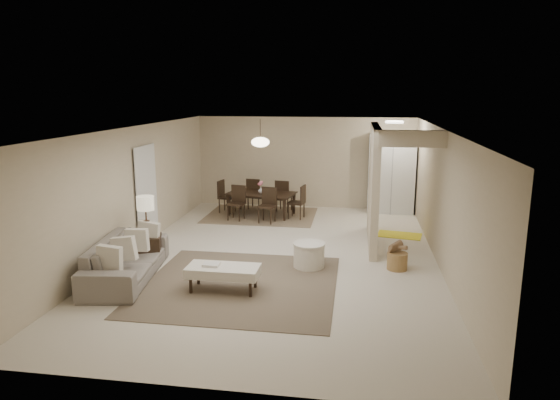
% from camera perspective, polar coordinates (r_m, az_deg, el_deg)
% --- Properties ---
extents(floor, '(9.00, 9.00, 0.00)m').
position_cam_1_polar(floor, '(9.84, -0.03, -6.55)').
color(floor, beige).
rests_on(floor, ground).
extents(ceiling, '(9.00, 9.00, 0.00)m').
position_cam_1_polar(ceiling, '(9.33, -0.03, 8.14)').
color(ceiling, white).
rests_on(ceiling, back_wall).
extents(back_wall, '(6.00, 0.00, 6.00)m').
position_cam_1_polar(back_wall, '(13.91, 2.82, 4.31)').
color(back_wall, '#C4B394').
rests_on(back_wall, floor).
extents(left_wall, '(0.00, 9.00, 9.00)m').
position_cam_1_polar(left_wall, '(10.39, -16.61, 1.09)').
color(left_wall, '#C4B394').
rests_on(left_wall, floor).
extents(right_wall, '(0.00, 9.00, 9.00)m').
position_cam_1_polar(right_wall, '(9.53, 18.10, 0.01)').
color(right_wall, '#C4B394').
rests_on(right_wall, floor).
extents(partition, '(0.15, 2.50, 2.50)m').
position_cam_1_polar(partition, '(10.63, 10.65, 1.64)').
color(partition, '#C4B394').
rests_on(partition, floor).
extents(doorway, '(0.04, 0.90, 2.04)m').
position_cam_1_polar(doorway, '(10.95, -15.07, 0.51)').
color(doorway, black).
rests_on(doorway, floor).
extents(pantry_cabinet, '(1.20, 0.55, 2.10)m').
position_cam_1_polar(pantry_cabinet, '(13.55, 12.60, 2.96)').
color(pantry_cabinet, silver).
rests_on(pantry_cabinet, floor).
extents(flush_light, '(0.44, 0.44, 0.05)m').
position_cam_1_polar(flush_light, '(12.45, 12.95, 8.68)').
color(flush_light, white).
rests_on(flush_light, ceiling).
extents(living_rug, '(3.20, 3.20, 0.01)m').
position_cam_1_polar(living_rug, '(8.53, -4.61, -9.58)').
color(living_rug, brown).
rests_on(living_rug, floor).
extents(sofa, '(2.45, 1.23, 0.69)m').
position_cam_1_polar(sofa, '(9.07, -17.15, -6.49)').
color(sofa, gray).
rests_on(sofa, floor).
extents(ottoman_bench, '(1.17, 0.54, 0.42)m').
position_cam_1_polar(ottoman_bench, '(8.18, -6.51, -8.10)').
color(ottoman_bench, silver).
rests_on(ottoman_bench, living_rug).
extents(side_table, '(0.60, 0.60, 0.53)m').
position_cam_1_polar(side_table, '(9.75, -14.85, -5.50)').
color(side_table, black).
rests_on(side_table, floor).
extents(table_lamp, '(0.32, 0.32, 0.76)m').
position_cam_1_polar(table_lamp, '(9.54, -15.12, -0.74)').
color(table_lamp, '#492F1F').
rests_on(table_lamp, side_table).
extents(round_pouf, '(0.59, 0.59, 0.46)m').
position_cam_1_polar(round_pouf, '(9.24, 3.33, -6.32)').
color(round_pouf, silver).
rests_on(round_pouf, floor).
extents(wicker_basket, '(0.45, 0.45, 0.31)m').
position_cam_1_polar(wicker_basket, '(9.39, 13.25, -6.82)').
color(wicker_basket, '#9A6C3D').
rests_on(wicker_basket, floor).
extents(dining_rug, '(2.80, 2.10, 0.01)m').
position_cam_1_polar(dining_rug, '(13.08, -2.19, -1.75)').
color(dining_rug, '#746348').
rests_on(dining_rug, floor).
extents(dining_table, '(1.86, 1.26, 0.60)m').
position_cam_1_polar(dining_table, '(13.01, -2.20, -0.49)').
color(dining_table, black).
rests_on(dining_table, dining_rug).
extents(dining_chairs, '(2.36, 1.88, 0.87)m').
position_cam_1_polar(dining_chairs, '(12.98, -2.20, 0.08)').
color(dining_chairs, black).
rests_on(dining_chairs, dining_rug).
extents(vase, '(0.15, 0.15, 0.15)m').
position_cam_1_polar(vase, '(12.93, -2.21, 1.14)').
color(vase, white).
rests_on(vase, dining_table).
extents(yellow_mat, '(1.06, 0.76, 0.01)m').
position_cam_1_polar(yellow_mat, '(11.61, 13.47, -3.91)').
color(yellow_mat, yellow).
rests_on(yellow_mat, floor).
extents(pendant_light, '(0.46, 0.46, 0.71)m').
position_cam_1_polar(pendant_light, '(12.75, -2.26, 6.63)').
color(pendant_light, '#492F1F').
rests_on(pendant_light, ceiling).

